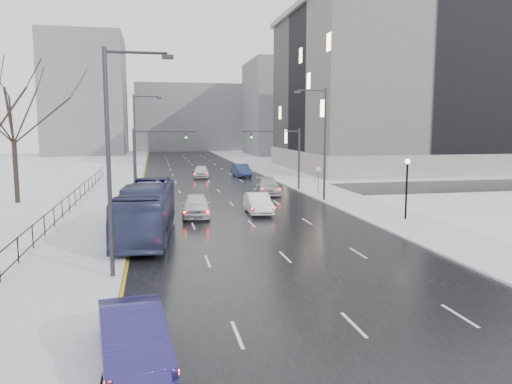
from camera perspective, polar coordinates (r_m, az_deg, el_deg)
road at (r=62.86m, az=-5.60°, el=1.38°), size 16.00×150.00×0.04m
cross_road at (r=51.02m, az=-4.18°, el=-0.03°), size 130.00×10.00×0.04m
sidewalk_left at (r=62.64m, az=-15.20°, el=1.19°), size 5.00×150.00×0.16m
sidewalk_right at (r=64.78m, az=3.68°, el=1.64°), size 5.00×150.00×0.16m
park_strip at (r=63.96m, az=-23.72°, el=0.92°), size 14.00×150.00×0.12m
tree_park_e at (r=48.09m, az=-25.56°, el=-1.24°), size 9.45×9.45×13.50m
iron_fence at (r=33.32m, az=-22.70°, el=-3.10°), size 0.06×70.00×1.30m
streetlight_r_mid at (r=44.65m, az=7.62°, el=6.06°), size 2.95×0.25×10.00m
streetlight_l_near at (r=22.25m, az=-15.95°, el=4.41°), size 2.95×0.25×10.00m
streetlight_l_far at (r=54.20m, az=-13.44°, el=6.17°), size 2.95×0.25×10.00m
lamppost_r_mid at (r=36.80m, az=16.86°, el=1.32°), size 0.36×0.36×4.28m
mast_signal_right at (r=52.09m, az=3.82°, el=4.64°), size 6.10×0.33×6.50m
mast_signal_left at (r=50.23m, az=-12.57°, el=4.37°), size 6.10×0.33×6.50m
no_uturn_sign at (r=48.95m, az=7.16°, el=2.30°), size 0.60×0.06×2.70m
civic_building at (r=85.09m, az=17.90°, el=10.20°), size 41.00×31.00×24.80m
bldg_far_right at (r=122.21m, az=4.88°, el=9.51°), size 24.00×20.00×22.00m
bldg_far_left at (r=128.31m, az=-18.83°, el=10.39°), size 18.00×22.00×28.00m
bldg_far_center at (r=142.56m, az=-7.45°, el=8.39°), size 30.00×18.00×18.00m
sedan_left_near at (r=14.96m, az=-13.90°, el=-15.74°), size 2.40×5.18×1.64m
bus at (r=30.74m, az=-12.39°, el=-2.12°), size 3.76×11.80×3.23m
sedan_center_near at (r=37.31m, az=-6.86°, el=-1.50°), size 2.44×5.18×1.71m
sedan_right_near at (r=38.44m, az=0.22°, el=-1.29°), size 1.78×4.80×1.57m
sedan_right_far at (r=49.30m, az=1.37°, el=0.64°), size 2.68×5.48×1.53m
sedan_center_far at (r=65.37m, az=-6.29°, el=2.34°), size 2.39×4.96×1.63m
sedan_right_distant at (r=66.60m, az=-1.67°, el=2.49°), size 2.13×5.16×1.66m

